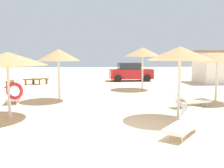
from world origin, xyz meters
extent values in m
plane|color=#DBBA8C|center=(0.00, 0.00, 0.00)|extent=(80.00, 80.00, 0.00)
cylinder|color=silver|center=(2.49, 1.16, 1.21)|extent=(0.12, 0.12, 2.42)
cone|color=#9E7A4C|center=(2.49, 1.16, 2.59)|extent=(2.52, 2.52, 0.53)
cylinder|color=silver|center=(5.68, 4.60, 1.12)|extent=(0.12, 0.12, 2.23)
cone|color=#9E7A4C|center=(5.68, 4.60, 2.37)|extent=(2.58, 2.58, 0.48)
cylinder|color=silver|center=(-2.72, 5.63, 1.14)|extent=(0.12, 0.12, 2.29)
cone|color=#9E7A4C|center=(-2.72, 5.63, 2.51)|extent=(2.35, 2.35, 0.64)
cylinder|color=silver|center=(2.67, 9.71, 1.23)|extent=(0.12, 0.12, 2.47)
cone|color=#9E7A4C|center=(2.67, 9.71, 2.68)|extent=(2.70, 2.70, 0.64)
cylinder|color=silver|center=(-4.20, 1.79, 1.11)|extent=(0.12, 0.12, 2.22)
cone|color=#9E7A4C|center=(-4.20, 1.79, 2.38)|extent=(3.12, 3.12, 0.52)
torus|color=red|center=(-3.98, 1.79, 1.09)|extent=(0.71, 0.24, 0.70)
cube|color=white|center=(1.93, -0.91, 0.28)|extent=(1.57, 1.72, 0.12)
cube|color=white|center=(2.44, -0.29, 0.55)|extent=(0.76, 0.72, 0.47)
cylinder|color=silver|center=(2.14, -0.30, 0.11)|extent=(0.06, 0.06, 0.22)
cylinder|color=silver|center=(2.48, -0.58, 0.11)|extent=(0.06, 0.06, 0.22)
cylinder|color=silver|center=(1.39, -1.24, 0.11)|extent=(0.06, 0.06, 0.22)
cylinder|color=silver|center=(1.73, -1.51, 0.11)|extent=(0.06, 0.06, 0.22)
cube|color=white|center=(4.01, 3.42, 0.28)|extent=(1.81, 1.10, 0.12)
cube|color=white|center=(3.24, 3.19, 0.50)|extent=(0.66, 0.76, 0.38)
cylinder|color=silver|center=(3.49, 3.04, 0.11)|extent=(0.06, 0.06, 0.22)
cylinder|color=silver|center=(3.37, 3.46, 0.11)|extent=(0.06, 0.06, 0.22)
cylinder|color=silver|center=(4.64, 3.39, 0.11)|extent=(0.06, 0.06, 0.22)
cylinder|color=silver|center=(4.52, 3.81, 0.11)|extent=(0.06, 0.06, 0.22)
cube|color=white|center=(-5.06, 5.21, 0.28)|extent=(0.88, 1.77, 0.12)
cube|color=white|center=(-5.18, 6.00, 0.48)|extent=(0.71, 0.60, 0.35)
cylinder|color=silver|center=(-5.37, 5.77, 0.11)|extent=(0.06, 0.06, 0.22)
cylinder|color=silver|center=(-4.93, 5.84, 0.11)|extent=(0.06, 0.06, 0.22)
cylinder|color=silver|center=(-5.19, 4.59, 0.11)|extent=(0.06, 0.06, 0.22)
cylinder|color=silver|center=(-4.76, 4.65, 0.11)|extent=(0.06, 0.06, 0.22)
cube|color=brown|center=(-5.88, 13.10, 0.45)|extent=(1.54, 0.62, 0.08)
cube|color=brown|center=(-6.42, 13.02, 0.21)|extent=(0.17, 0.37, 0.41)
cube|color=brown|center=(-5.34, 13.19, 0.21)|extent=(0.17, 0.37, 0.41)
cube|color=brown|center=(-7.32, 11.88, 0.45)|extent=(0.53, 1.53, 0.08)
cube|color=brown|center=(-7.27, 11.33, 0.21)|extent=(0.37, 0.15, 0.41)
cube|color=brown|center=(-7.37, 12.42, 0.21)|extent=(0.37, 0.15, 0.41)
cube|color=brown|center=(-5.37, 13.58, 0.45)|extent=(1.51, 0.43, 0.08)
cube|color=brown|center=(-5.92, 13.59, 0.21)|extent=(0.13, 0.36, 0.41)
cube|color=brown|center=(-4.82, 13.57, 0.21)|extent=(0.13, 0.36, 0.41)
cube|color=#B21E23|center=(2.69, 15.58, 0.67)|extent=(4.09, 1.92, 0.90)
cube|color=#262D38|center=(2.49, 15.57, 1.42)|extent=(2.08, 1.67, 0.60)
cylinder|color=black|center=(3.99, 16.53, 0.32)|extent=(0.65, 0.25, 0.64)
cylinder|color=black|center=(4.09, 14.77, 0.32)|extent=(0.65, 0.25, 0.64)
cylinder|color=black|center=(1.29, 16.38, 0.32)|extent=(0.65, 0.25, 0.64)
cylinder|color=black|center=(1.39, 14.62, 0.32)|extent=(0.65, 0.25, 0.64)
cube|color=white|center=(10.48, 13.53, 1.32)|extent=(4.20, 3.26, 2.64)
cube|color=#8C6B4C|center=(10.48, 13.53, 2.74)|extent=(4.60, 3.66, 0.20)
camera|label=1|loc=(-0.83, -8.71, 2.58)|focal=41.77mm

